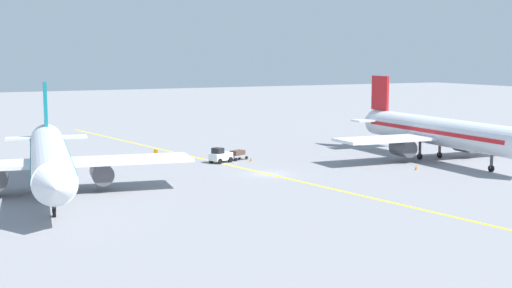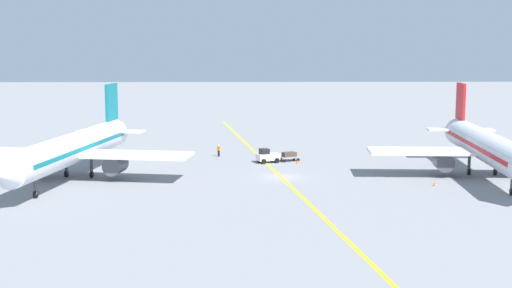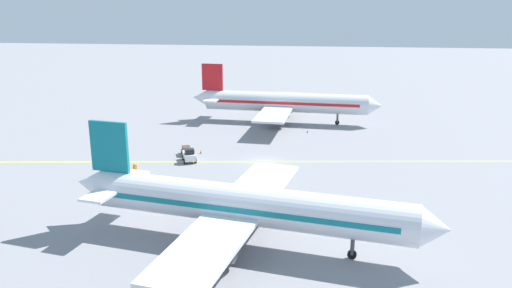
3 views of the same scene
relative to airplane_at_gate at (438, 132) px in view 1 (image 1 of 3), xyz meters
name	(u,v)px [view 1 (image 1 of 3)]	position (x,y,z in m)	size (l,w,h in m)	color
ground_plane	(267,174)	(24.69, -0.65, -3.71)	(400.00, 400.00, 0.00)	gray
apron_yellow_centreline	(267,174)	(24.69, -0.65, -3.71)	(0.40, 120.00, 0.01)	yellow
airplane_at_gate	(438,132)	(0.00, 0.00, 0.00)	(28.26, 35.53, 10.60)	silver
airplane_adjacent_stand	(50,158)	(49.40, 0.52, 0.00)	(28.48, 35.44, 10.60)	silver
baggage_tug_white	(220,156)	(26.00, -10.98, -2.81)	(3.35, 2.63, 2.11)	white
baggage_cart_trailing	(238,154)	(22.95, -12.23, -2.95)	(2.94, 2.28, 1.24)	gray
ground_crew_worker	(156,154)	(32.75, -16.31, -2.80)	(0.48, 0.39, 1.68)	#23232D
traffic_cone_near_nose	(251,159)	(21.95, -10.31, -3.43)	(0.32, 0.32, 0.55)	orange
traffic_cone_mid_apron	(416,168)	(7.49, 4.86, -3.43)	(0.32, 0.32, 0.55)	orange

